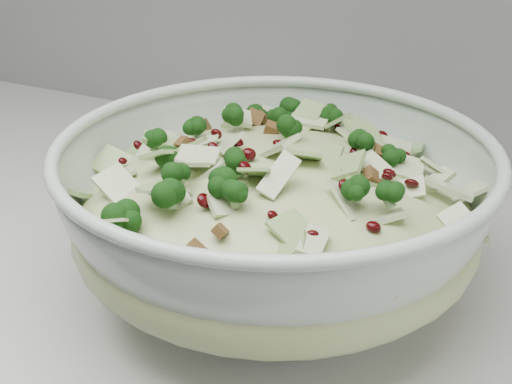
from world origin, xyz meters
TOP-DOWN VIEW (x-y plane):
  - mixing_bowl at (0.51, 1.60)m, footprint 0.47×0.47m
  - salad at (0.51, 1.60)m, footprint 0.47×0.47m

SIDE VIEW (x-z plane):
  - mixing_bowl at x=0.51m, z-range 0.90..1.05m
  - salad at x=0.51m, z-range 0.93..1.07m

